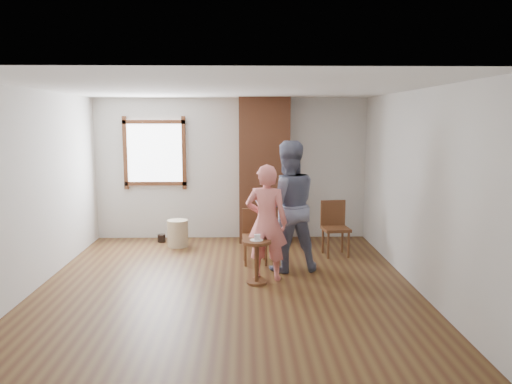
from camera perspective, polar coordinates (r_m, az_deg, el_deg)
The scene contains 12 objects.
ground at distance 6.84m, azimuth -3.36°, elevation -10.57°, with size 5.50×5.50×0.00m, color brown.
room_shell at distance 7.09m, azimuth -3.77°, elevation 5.03°, with size 5.04×5.52×2.62m.
brick_chimney at distance 9.03m, azimuth 0.92°, elevation 2.51°, with size 0.90×0.50×2.60m, color #9F5938.
stoneware_crock at distance 8.87m, azimuth -8.93°, elevation -4.68°, with size 0.36×0.36×0.47m, color beige.
dark_pot at distance 9.25m, azimuth -10.74°, elevation -5.22°, with size 0.14×0.14×0.14m, color black.
dining_chair_left at distance 7.77m, azimuth -0.13°, elevation -4.68°, with size 0.40×0.40×0.83m.
dining_chair_right at distance 8.30m, azimuth 8.97°, elevation -3.72°, with size 0.45×0.45×0.89m.
side_table at distance 6.79m, azimuth 0.06°, elevation -7.15°, with size 0.40×0.40×0.60m.
cake_plate at distance 6.74m, azimuth 0.06°, elevation -5.51°, with size 0.18×0.18×0.01m, color white.
cake_slice at distance 6.73m, azimuth 0.15°, elevation -5.22°, with size 0.08×0.07×0.06m, color silver.
man at distance 7.29m, azimuth 3.60°, elevation -1.64°, with size 0.93×0.72×1.91m, color #141839.
person_pink at distance 6.89m, azimuth 1.20°, elevation -3.49°, with size 0.59×0.39×1.61m, color #E87974.
Camera 1 is at (0.24, -6.47, 2.22)m, focal length 35.00 mm.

